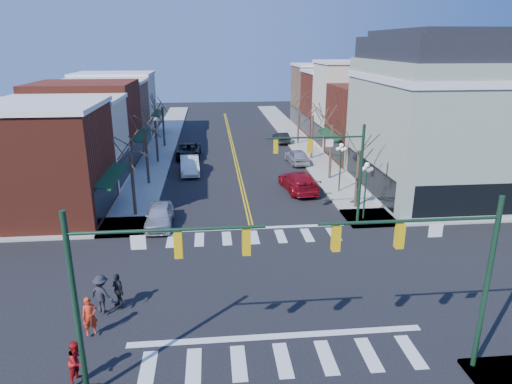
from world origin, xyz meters
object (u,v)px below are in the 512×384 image
object	(u,v)px
car_right_near	(298,181)
lamppost_midblock	(341,159)
car_left_far	(189,151)
car_left_mid	(190,165)
pedestrian_dark_a	(118,290)
car_right_far	(281,138)
car_left_near	(159,216)
pedestrian_red_b	(77,361)
pedestrian_dark_b	(101,294)
victorian_corner	(443,115)
car_right_mid	(297,156)
lamppost_corner	(366,181)
pedestrian_red_a	(90,316)

from	to	relation	value
car_right_near	lamppost_midblock	bearing A→B (deg)	160.26
lamppost_midblock	car_left_far	distance (m)	19.52
car_left_mid	pedestrian_dark_a	bearing A→B (deg)	-99.70
car_right_near	car_right_far	bearing A→B (deg)	-100.99
car_left_near	pedestrian_red_b	xyz separation A→B (m)	(-1.45, -15.55, 0.21)
pedestrian_dark_b	car_left_far	bearing A→B (deg)	-67.25
victorian_corner	car_right_mid	distance (m)	15.80
victorian_corner	car_left_near	bearing A→B (deg)	-166.09
pedestrian_dark_a	car_left_far	bearing A→B (deg)	140.17
lamppost_corner	car_right_near	size ratio (longest dim) A/B	0.73
lamppost_midblock	car_right_near	size ratio (longest dim) A/B	0.73
victorian_corner	car_left_mid	bearing A→B (deg)	159.68
lamppost_midblock	pedestrian_dark_a	world-z (taller)	lamppost_midblock
car_left_near	car_right_mid	bearing A→B (deg)	51.43
car_left_near	car_left_far	distance (m)	20.25
car_right_far	lamppost_corner	bearing A→B (deg)	88.16
victorian_corner	pedestrian_red_a	distance (m)	31.17
victorian_corner	car_left_far	world-z (taller)	victorian_corner
car_left_far	pedestrian_dark_a	size ratio (longest dim) A/B	3.24
lamppost_corner	pedestrian_red_b	bearing A→B (deg)	-136.51
car_right_mid	pedestrian_dark_a	size ratio (longest dim) A/B	2.72
victorian_corner	pedestrian_dark_a	world-z (taller)	victorian_corner
lamppost_corner	pedestrian_red_a	xyz separation A→B (m)	(-16.29, -12.31, -1.92)
victorian_corner	car_right_mid	bearing A→B (deg)	133.51
car_left_near	lamppost_corner	bearing A→B (deg)	-1.73
lamppost_midblock	pedestrian_red_b	bearing A→B (deg)	-126.46
victorian_corner	car_right_far	world-z (taller)	victorian_corner
car_right_mid	pedestrian_dark_a	world-z (taller)	pedestrian_dark_a
pedestrian_red_a	pedestrian_red_b	bearing A→B (deg)	-106.91
car_left_mid	pedestrian_dark_a	world-z (taller)	pedestrian_dark_a
car_left_mid	pedestrian_dark_b	bearing A→B (deg)	-101.10
car_left_mid	car_right_mid	size ratio (longest dim) A/B	1.09
pedestrian_red_a	pedestrian_dark_a	bearing A→B (deg)	48.65
victorian_corner	car_right_near	xyz separation A→B (m)	(-11.70, 1.30, -5.80)
car_right_near	car_left_near	bearing A→B (deg)	25.49
lamppost_corner	pedestrian_red_b	distance (m)	22.21
lamppost_midblock	car_right_near	world-z (taller)	lamppost_midblock
victorian_corner	pedestrian_dark_a	xyz separation A→B (m)	(-23.80, -16.13, -5.65)
car_left_near	pedestrian_dark_b	world-z (taller)	pedestrian_dark_b
car_left_mid	car_right_near	bearing A→B (deg)	-38.19
pedestrian_red_a	car_right_near	bearing A→B (deg)	35.19
car_right_mid	pedestrian_dark_b	xyz separation A→B (m)	(-14.36, -27.23, 0.30)
car_left_near	lamppost_midblock	bearing A→B (deg)	22.47
lamppost_midblock	car_right_far	xyz separation A→B (m)	(-1.80, 20.89, -2.28)
pedestrian_red_a	pedestrian_dark_b	xyz separation A→B (m)	(0.13, 1.72, 0.06)
lamppost_corner	pedestrian_red_a	distance (m)	20.51
victorian_corner	car_right_far	distance (m)	24.40
car_left_far	lamppost_corner	bearing A→B (deg)	-55.49
car_left_far	car_right_far	size ratio (longest dim) A/B	1.34
lamppost_corner	lamppost_midblock	distance (m)	6.50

